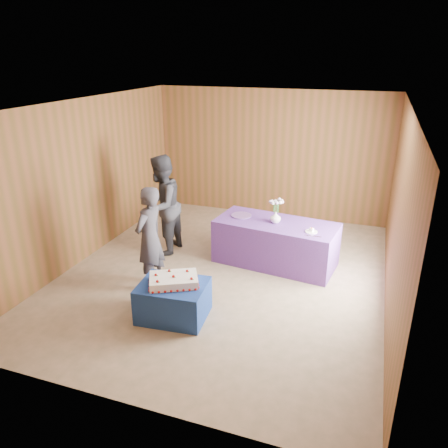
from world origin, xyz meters
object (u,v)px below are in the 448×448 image
at_px(sheet_cake, 174,280).
at_px(guest_right, 162,206).
at_px(cake_table, 173,300).
at_px(serving_table, 275,243).
at_px(guest_left, 150,238).
at_px(vase, 276,217).

xyz_separation_m(sheet_cake, guest_right, (-1.08, 1.81, 0.33)).
bearing_deg(sheet_cake, cake_table, -156.80).
bearing_deg(cake_table, serving_table, 60.34).
bearing_deg(serving_table, cake_table, -107.32).
distance_m(guest_left, guest_right, 1.22).
height_order(vase, guest_right, guest_right).
relative_size(serving_table, guest_left, 1.25).
xyz_separation_m(cake_table, vase, (0.92, 2.04, 0.59)).
relative_size(serving_table, sheet_cake, 2.54).
relative_size(cake_table, guest_left, 0.56).
relative_size(sheet_cake, vase, 4.29).
xyz_separation_m(vase, guest_left, (-1.61, -1.37, -0.04)).
bearing_deg(guest_left, vase, 136.76).
height_order(cake_table, serving_table, serving_table).
xyz_separation_m(sheet_cake, guest_left, (-0.70, 0.66, 0.24)).
bearing_deg(vase, cake_table, -114.33).
distance_m(cake_table, guest_right, 2.21).
distance_m(sheet_cake, vase, 2.24).
xyz_separation_m(cake_table, guest_left, (-0.69, 0.67, 0.55)).
relative_size(sheet_cake, guest_right, 0.44).
height_order(cake_table, vase, vase).
bearing_deg(vase, guest_right, -173.96).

